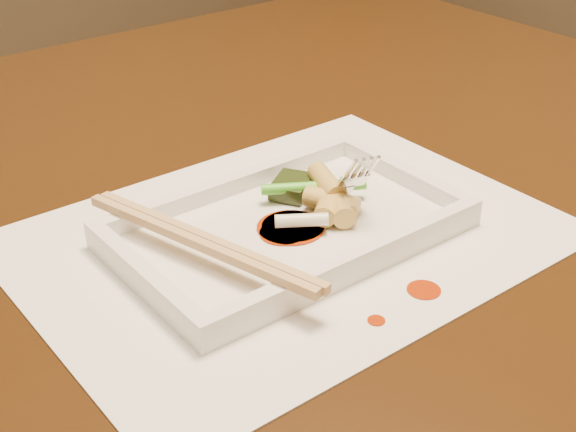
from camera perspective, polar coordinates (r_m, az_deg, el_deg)
table at (r=0.71m, az=-11.37°, el=-7.41°), size 1.40×0.90×0.75m
placemat at (r=0.62m, az=0.00°, el=-1.50°), size 0.40×0.30×0.00m
sauce_splatter_a at (r=0.57m, az=9.63°, el=-5.20°), size 0.02×0.02×0.00m
sauce_splatter_b at (r=0.53m, az=6.30°, el=-7.40°), size 0.01×0.01×0.00m
plate_base at (r=0.62m, az=-0.00°, el=-1.13°), size 0.26×0.16×0.01m
plate_rim_far at (r=0.66m, az=-3.93°, el=2.29°), size 0.26×0.01×0.01m
plate_rim_near at (r=0.56m, az=4.64°, el=-3.23°), size 0.26×0.01×0.01m
plate_rim_left at (r=0.56m, az=-10.17°, el=-4.21°), size 0.01×0.14×0.01m
plate_rim_right at (r=0.69m, az=8.21°, el=2.97°), size 0.01×0.14×0.01m
veg_piece at (r=0.66m, az=0.26°, el=2.12°), size 0.05×0.04×0.01m
scallion_white at (r=0.60m, az=0.97°, el=-0.30°), size 0.04×0.03×0.01m
scallion_green at (r=0.65m, az=1.85°, el=2.08°), size 0.08×0.05×0.01m
chopstick_a at (r=0.57m, az=-6.56°, el=-1.89°), size 0.06×0.20×0.01m
chopstick_b at (r=0.57m, az=-5.88°, el=-1.63°), size 0.06×0.20×0.01m
fork at (r=0.63m, az=4.02°, el=7.61°), size 0.09×0.10×0.14m
sauce_blob_0 at (r=0.61m, az=0.35°, el=-0.74°), size 0.05×0.05×0.00m
sauce_blob_1 at (r=0.61m, az=-0.36°, el=-1.22°), size 0.04×0.04×0.00m
sauce_blob_2 at (r=0.61m, az=0.19°, el=-0.83°), size 0.05×0.05×0.00m
rice_cake_0 at (r=0.63m, az=3.35°, el=1.02°), size 0.03×0.05×0.02m
rice_cake_1 at (r=0.63m, az=3.10°, el=1.02°), size 0.03×0.05×0.02m
rice_cake_2 at (r=0.64m, az=2.76°, el=2.36°), size 0.03×0.05×0.02m
rice_cake_3 at (r=0.62m, az=2.89°, el=0.73°), size 0.04×0.04×0.02m
rice_cake_4 at (r=0.63m, az=3.69°, el=0.89°), size 0.04×0.05×0.02m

